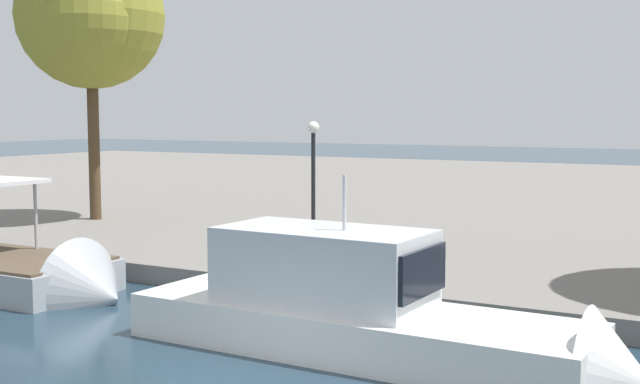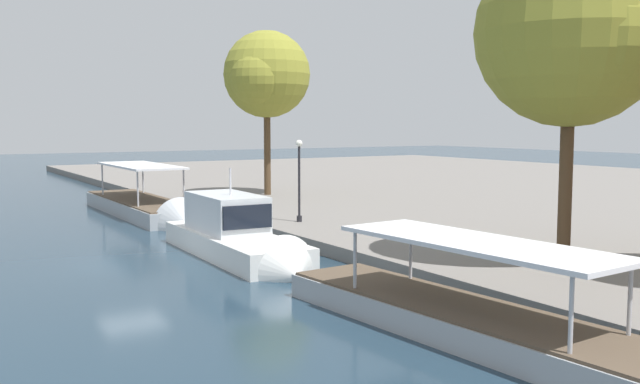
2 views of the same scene
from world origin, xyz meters
The scene contains 4 objects.
dock_promenade centered at (0.00, 34.72, 0.28)m, with size 120.00×55.00×0.57m, color slate.
motor_yacht_1 centered at (1.33, 4.03, 0.64)m, with size 10.80×3.04×4.74m.
lamp_post centered at (-3.20, 9.44, 2.84)m, with size 0.34×0.34×4.12m.
tree_3 centered at (-16.05, 14.05, 8.75)m, with size 5.95×5.95×11.26m.
Camera 1 is at (8.17, -10.80, 4.90)m, focal length 46.22 mm.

